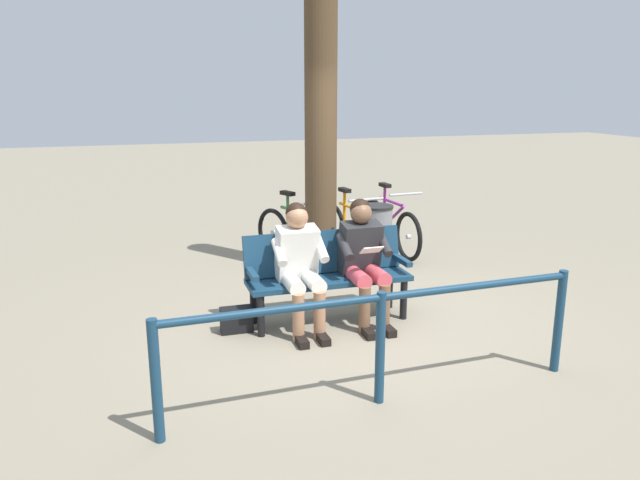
% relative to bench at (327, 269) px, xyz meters
% --- Properties ---
extents(ground_plane, '(40.00, 40.00, 0.00)m').
position_rel_bench_xyz_m(ground_plane, '(-0.25, 0.23, -0.51)').
color(ground_plane, gray).
extents(bench, '(1.60, 0.48, 0.87)m').
position_rel_bench_xyz_m(bench, '(0.00, 0.00, 0.00)').
color(bench, navy).
rests_on(bench, ground).
extents(person_reading, '(0.49, 0.76, 1.20)m').
position_rel_bench_xyz_m(person_reading, '(-0.32, 0.16, 0.16)').
color(person_reading, '#262628').
rests_on(person_reading, ground).
extents(person_companion, '(0.49, 0.76, 1.20)m').
position_rel_bench_xyz_m(person_companion, '(0.32, 0.16, 0.16)').
color(person_companion, white).
rests_on(person_companion, ground).
extents(handbag, '(0.30, 0.14, 0.24)m').
position_rel_bench_xyz_m(handbag, '(0.92, 0.08, -0.39)').
color(handbag, black).
rests_on(handbag, ground).
extents(tree_trunk, '(0.38, 0.38, 3.61)m').
position_rel_bench_xyz_m(tree_trunk, '(-0.40, -1.45, 1.30)').
color(tree_trunk, '#4C3823').
rests_on(tree_trunk, ground).
extents(litter_bin, '(0.40, 0.40, 0.86)m').
position_rel_bench_xyz_m(litter_bin, '(-1.02, -1.19, -0.07)').
color(litter_bin, slate).
rests_on(litter_bin, ground).
extents(bicycle_blue, '(0.48, 1.68, 0.94)m').
position_rel_bench_xyz_m(bicycle_blue, '(-1.62, -2.11, -0.15)').
color(bicycle_blue, black).
rests_on(bicycle_blue, ground).
extents(bicycle_red, '(0.48, 1.67, 0.94)m').
position_rel_bench_xyz_m(bicycle_red, '(-0.96, -1.90, -0.15)').
color(bicycle_red, black).
rests_on(bicycle_red, ground).
extents(bicycle_orange, '(0.75, 1.56, 0.94)m').
position_rel_bench_xyz_m(bicycle_orange, '(-0.22, -1.91, -0.15)').
color(bicycle_orange, black).
rests_on(bicycle_orange, ground).
extents(railing_fence, '(3.20, 0.15, 0.85)m').
position_rel_bench_xyz_m(railing_fence, '(0.15, 1.69, 0.09)').
color(railing_fence, navy).
rests_on(railing_fence, ground).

